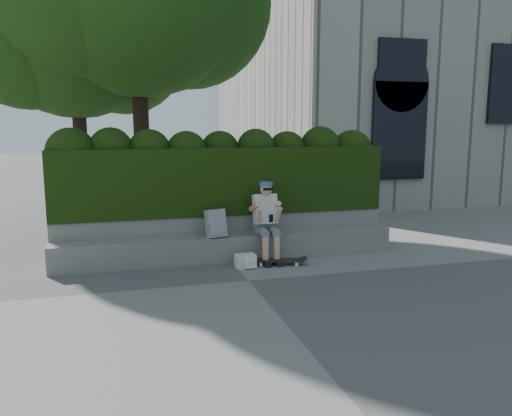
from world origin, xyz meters
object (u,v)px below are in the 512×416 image
object	(u,v)px
person	(266,218)
skateboard	(279,260)
backpack_plaid	(216,223)
backpack_ground	(245,261)

from	to	relation	value
person	skateboard	world-z (taller)	person
backpack_plaid	backpack_ground	bearing A→B (deg)	-59.54
backpack_plaid	skateboard	bearing A→B (deg)	-37.28
person	backpack_plaid	bearing A→B (deg)	174.68
skateboard	backpack_plaid	xyz separation A→B (m)	(-0.99, 0.43, 0.61)
person	backpack_plaid	size ratio (longest dim) A/B	2.89
backpack_ground	skateboard	bearing A→B (deg)	-2.25
skateboard	backpack_ground	xyz separation A→B (m)	(-0.58, 0.01, 0.03)
person	backpack_ground	bearing A→B (deg)	-143.79
skateboard	backpack_ground	size ratio (longest dim) A/B	2.63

